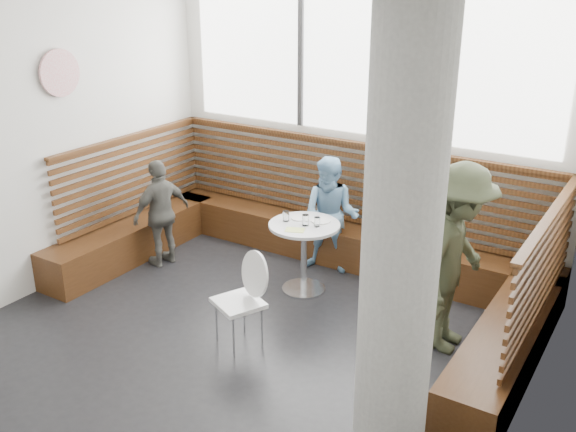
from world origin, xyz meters
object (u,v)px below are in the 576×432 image
Objects in this scene: child_left at (162,213)px; child_back at (331,216)px; cafe_table at (304,243)px; concrete_column at (400,261)px; cafe_chair at (243,291)px; adult_man at (456,259)px.

child_back is at bearing 128.49° from child_left.
child_left is at bearing -166.24° from child_back.
cafe_table is 0.60m from child_back.
concrete_column reaches higher than cafe_chair.
child_left is (-1.78, -0.30, 0.08)m from cafe_table.
child_back is at bearing 64.96° from adult_man.
cafe_chair is (-1.81, 0.76, -1.06)m from concrete_column.
child_left reaches higher than cafe_chair.
cafe_table is at bearing 82.74° from adult_man.
cafe_chair reaches higher than cafe_table.
concrete_column reaches higher than child_left.
adult_man is 3.50m from child_left.
cafe_chair is 1.80m from child_back.
child_back is (-1.87, 2.55, -0.91)m from concrete_column.
adult_man is (1.72, -0.23, 0.33)m from cafe_table.
cafe_chair is 0.67× the size of child_back.
concrete_column is at bearing -46.33° from cafe_table.
adult_man is (1.66, 0.98, 0.36)m from cafe_chair.
cafe_table is 0.44× the size of adult_man.
cafe_chair is 0.51× the size of adult_man.
child_back is (-1.71, 0.81, -0.21)m from adult_man.
cafe_chair is at bearing -100.77° from child_back.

